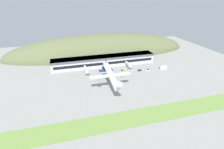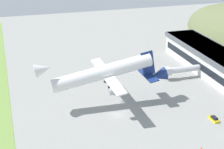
{
  "view_description": "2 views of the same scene",
  "coord_description": "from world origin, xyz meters",
  "px_view_note": "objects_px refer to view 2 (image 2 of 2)",
  "views": [
    {
      "loc": [
        -42.06,
        -125.97,
        72.56
      ],
      "look_at": [
        -6.18,
        0.46,
        11.71
      ],
      "focal_mm": 28.0,
      "sensor_mm": 36.0,
      "label": 1
    },
    {
      "loc": [
        107.91,
        -34.53,
        61.14
      ],
      "look_at": [
        -7.98,
        0.52,
        11.85
      ],
      "focal_mm": 60.0,
      "sensor_mm": 36.0,
      "label": 2
    }
  ],
  "objects_px": {
    "service_car_2": "(214,119)",
    "traffic_cone_0": "(201,148)",
    "cargo_airplane": "(105,73)",
    "jetway_0": "(180,70)"
  },
  "relations": [
    {
      "from": "cargo_airplane",
      "to": "service_car_2",
      "type": "height_order",
      "value": "cargo_airplane"
    },
    {
      "from": "cargo_airplane",
      "to": "traffic_cone_0",
      "type": "distance_m",
      "value": 41.52
    },
    {
      "from": "cargo_airplane",
      "to": "service_car_2",
      "type": "bearing_deg",
      "value": 56.47
    },
    {
      "from": "cargo_airplane",
      "to": "jetway_0",
      "type": "bearing_deg",
      "value": 112.64
    },
    {
      "from": "service_car_2",
      "to": "traffic_cone_0",
      "type": "relative_size",
      "value": 7.93
    },
    {
      "from": "service_car_2",
      "to": "jetway_0",
      "type": "bearing_deg",
      "value": 171.76
    },
    {
      "from": "jetway_0",
      "to": "traffic_cone_0",
      "type": "distance_m",
      "value": 53.18
    },
    {
      "from": "cargo_airplane",
      "to": "service_car_2",
      "type": "distance_m",
      "value": 39.8
    },
    {
      "from": "cargo_airplane",
      "to": "traffic_cone_0",
      "type": "height_order",
      "value": "cargo_airplane"
    },
    {
      "from": "cargo_airplane",
      "to": "traffic_cone_0",
      "type": "bearing_deg",
      "value": 28.96
    }
  ]
}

